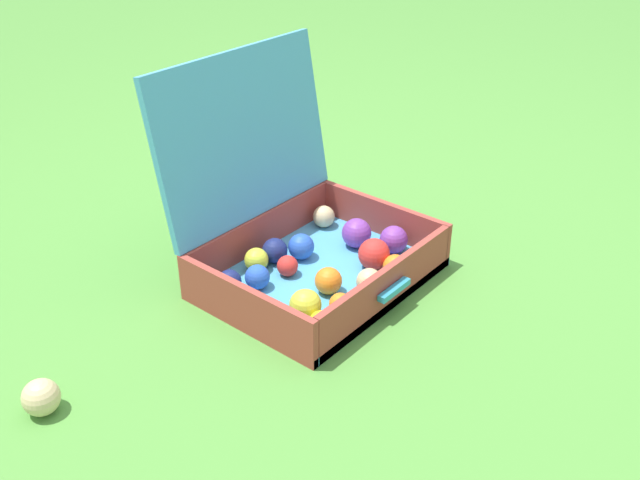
# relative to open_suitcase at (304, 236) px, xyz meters

# --- Properties ---
(ground_plane) EXTENTS (16.00, 16.00, 0.00)m
(ground_plane) POSITION_rel_open_suitcase_xyz_m (-0.00, -0.09, -0.11)
(ground_plane) COLOR #4C8C38
(open_suitcase) EXTENTS (0.56, 0.54, 0.55)m
(open_suitcase) POSITION_rel_open_suitcase_xyz_m (0.00, 0.00, 0.00)
(open_suitcase) COLOR #4799C6
(open_suitcase) RESTS_ON ground
(stray_ball_on_grass) EXTENTS (0.08, 0.08, 0.08)m
(stray_ball_on_grass) POSITION_rel_open_suitcase_xyz_m (-0.73, 0.07, -0.07)
(stray_ball_on_grass) COLOR #D1B784
(stray_ball_on_grass) RESTS_ON ground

